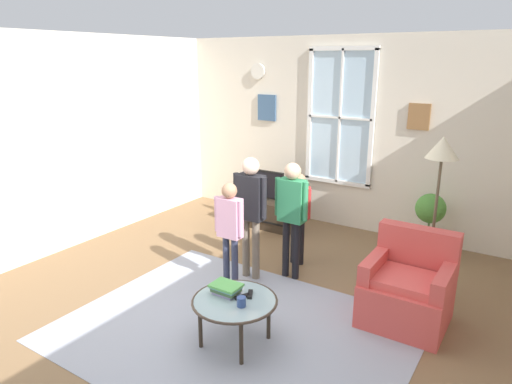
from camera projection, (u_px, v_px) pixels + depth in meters
name	position (u px, v px, depth m)	size (l,w,h in m)	color
ground_plane	(222.00, 315.00, 4.51)	(6.04, 6.60, 0.02)	brown
back_wall	(347.00, 134.00, 6.58)	(5.44, 0.17, 2.75)	beige
side_wall_left	(38.00, 148.00, 5.57)	(0.12, 6.00, 2.75)	beige
area_rug	(235.00, 330.00, 4.24)	(3.11, 2.40, 0.01)	#999EAD
tv_stand	(265.00, 212.00, 6.87)	(1.05, 0.45, 0.41)	#2D2319
television	(265.00, 184.00, 6.74)	(0.63, 0.08, 0.44)	#4C4C4C
armchair	(408.00, 289.00, 4.33)	(0.76, 0.74, 0.87)	#D14C47
coffee_table	(235.00, 303.00, 3.95)	(0.75, 0.75, 0.43)	#99B2B7
book_stack	(226.00, 288.00, 4.03)	(0.26, 0.20, 0.09)	#9389B7
cup	(241.00, 302.00, 3.83)	(0.08, 0.08, 0.08)	#334C8C
remote_near_books	(242.00, 297.00, 3.97)	(0.04, 0.14, 0.02)	black
remote_near_cup	(250.00, 294.00, 4.01)	(0.04, 0.14, 0.02)	black
person_red_shirt	(298.00, 208.00, 5.44)	(0.34, 0.16, 1.14)	black
person_black_shirt	(251.00, 204.00, 5.03)	(0.43, 0.19, 1.41)	#726656
person_pink_shirt	(230.00, 224.00, 4.81)	(0.36, 0.16, 1.20)	#333851
person_green_shirt	(292.00, 207.00, 5.05)	(0.41, 0.18, 1.35)	black
potted_plant_by_window	(429.00, 222.00, 5.82)	(0.38, 0.38, 0.80)	silver
floor_lamp	(441.00, 164.00, 4.48)	(0.32, 0.32, 1.71)	black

